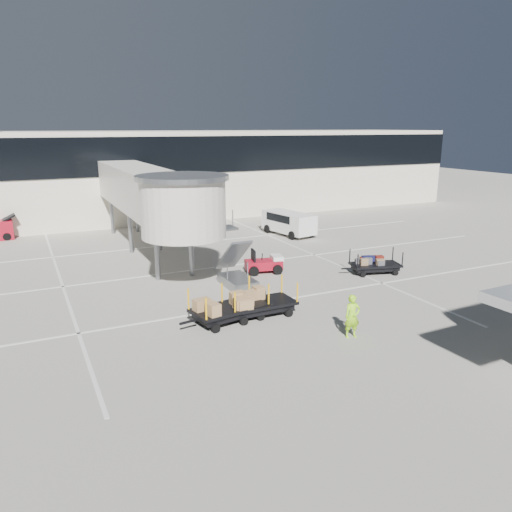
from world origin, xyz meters
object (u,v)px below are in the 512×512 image
(baggage_tug, at_px, (265,264))
(box_cart_far, at_px, (228,308))
(ground_worker, at_px, (352,316))
(suitcase_cart, at_px, (375,265))
(box_cart_near, at_px, (260,303))
(minivan, at_px, (288,221))

(baggage_tug, xyz_separation_m, box_cart_far, (-4.92, -6.18, 0.10))
(ground_worker, bearing_deg, baggage_tug, 95.77)
(suitcase_cart, distance_m, box_cart_far, 11.21)
(baggage_tug, distance_m, box_cart_near, 7.05)
(box_cart_far, relative_size, minivan, 0.85)
(suitcase_cart, height_order, ground_worker, ground_worker)
(baggage_tug, height_order, ground_worker, ground_worker)
(box_cart_far, xyz_separation_m, minivan, (11.41, 15.03, 0.46))
(minivan, bearing_deg, baggage_tug, -136.39)
(box_cart_far, bearing_deg, baggage_tug, 41.11)
(box_cart_near, height_order, minivan, minivan)
(box_cart_near, distance_m, minivan, 17.99)
(box_cart_near, relative_size, box_cart_far, 0.94)
(ground_worker, xyz_separation_m, minivan, (7.48, 18.82, 0.16))
(box_cart_near, distance_m, box_cart_far, 1.56)
(box_cart_near, distance_m, ground_worker, 4.47)
(baggage_tug, distance_m, box_cart_far, 7.90)
(suitcase_cart, relative_size, ground_worker, 1.96)
(baggage_tug, height_order, box_cart_near, box_cart_near)
(baggage_tug, bearing_deg, box_cart_near, -105.68)
(suitcase_cart, bearing_deg, box_cart_far, -147.98)
(minivan, bearing_deg, box_cart_far, -137.34)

